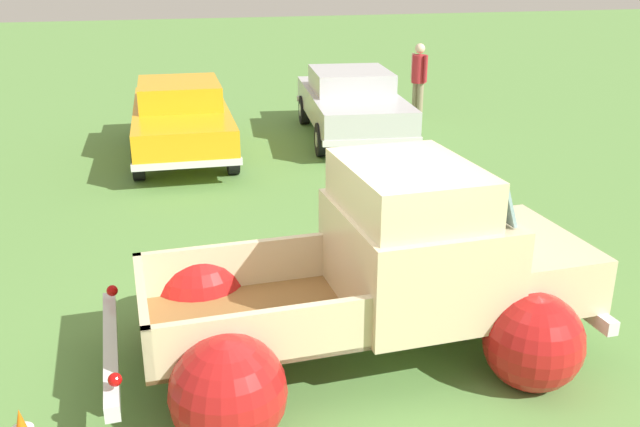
{
  "coord_description": "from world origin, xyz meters",
  "views": [
    {
      "loc": [
        -1.78,
        -5.67,
        3.71
      ],
      "look_at": [
        0.0,
        1.19,
        1.07
      ],
      "focal_mm": 38.84,
      "sensor_mm": 36.0,
      "label": 1
    }
  ],
  "objects_px": {
    "show_car_0": "(181,116)",
    "show_car_1": "(351,101)",
    "lane_cone_1": "(391,243)",
    "vintage_pickup_truck": "(389,281)",
    "spectator_0": "(419,76)"
  },
  "relations": [
    {
      "from": "vintage_pickup_truck",
      "to": "lane_cone_1",
      "type": "xyz_separation_m",
      "value": [
        0.72,
        1.87,
        -0.45
      ]
    },
    {
      "from": "show_car_1",
      "to": "lane_cone_1",
      "type": "distance_m",
      "value": 6.74
    },
    {
      "from": "vintage_pickup_truck",
      "to": "show_car_0",
      "type": "relative_size",
      "value": 1.01
    },
    {
      "from": "vintage_pickup_truck",
      "to": "show_car_0",
      "type": "distance_m",
      "value": 8.01
    },
    {
      "from": "show_car_1",
      "to": "lane_cone_1",
      "type": "height_order",
      "value": "show_car_1"
    },
    {
      "from": "show_car_0",
      "to": "spectator_0",
      "type": "height_order",
      "value": "spectator_0"
    },
    {
      "from": "show_car_0",
      "to": "lane_cone_1",
      "type": "bearing_deg",
      "value": 21.62
    },
    {
      "from": "show_car_0",
      "to": "lane_cone_1",
      "type": "distance_m",
      "value": 6.41
    },
    {
      "from": "show_car_0",
      "to": "spectator_0",
      "type": "xyz_separation_m",
      "value": [
        5.72,
        1.86,
        0.24
      ]
    },
    {
      "from": "show_car_1",
      "to": "lane_cone_1",
      "type": "bearing_deg",
      "value": -6.19
    },
    {
      "from": "show_car_0",
      "to": "show_car_1",
      "type": "height_order",
      "value": "same"
    },
    {
      "from": "vintage_pickup_truck",
      "to": "lane_cone_1",
      "type": "bearing_deg",
      "value": 67.08
    },
    {
      "from": "vintage_pickup_truck",
      "to": "spectator_0",
      "type": "distance_m",
      "value": 10.63
    },
    {
      "from": "lane_cone_1",
      "to": "show_car_1",
      "type": "bearing_deg",
      "value": 77.34
    },
    {
      "from": "show_car_0",
      "to": "show_car_1",
      "type": "xyz_separation_m",
      "value": [
        3.65,
        0.56,
        0.0
      ]
    }
  ]
}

